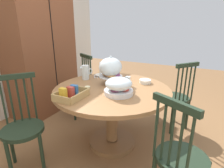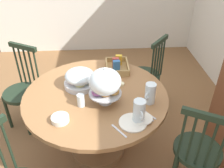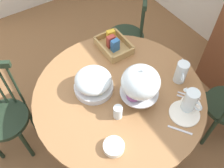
# 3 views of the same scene
# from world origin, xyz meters

# --- Properties ---
(ground_plane) EXTENTS (10.00, 10.00, 0.00)m
(ground_plane) POSITION_xyz_m (0.00, 0.00, 0.00)
(ground_plane) COLOR brown
(wooden_armoire) EXTENTS (1.18, 0.60, 1.96)m
(wooden_armoire) POSITION_xyz_m (0.48, 1.50, 0.98)
(wooden_armoire) COLOR brown
(wooden_armoire) RESTS_ON ground_plane
(dining_table) EXTENTS (1.32, 1.32, 0.74)m
(dining_table) POSITION_xyz_m (0.08, 0.01, 0.55)
(dining_table) COLOR olive
(dining_table) RESTS_ON ground_plane
(windsor_chair_near_window) EXTENTS (0.45, 0.45, 0.97)m
(windsor_chair_near_window) POSITION_xyz_m (-0.40, -0.82, 0.45)
(windsor_chair_near_window) COLOR #1E2D1E
(windsor_chair_near_window) RESTS_ON ground_plane
(windsor_chair_by_cabinet) EXTENTS (0.47, 0.47, 0.97)m
(windsor_chair_by_cabinet) POSITION_xyz_m (0.82, -0.60, 0.45)
(windsor_chair_by_cabinet) COLOR #1E2D1E
(windsor_chair_by_cabinet) RESTS_ON ground_plane
(windsor_chair_facing_door) EXTENTS (0.45, 0.45, 0.97)m
(windsor_chair_facing_door) POSITION_xyz_m (0.57, 0.83, 0.45)
(windsor_chair_facing_door) COLOR #1E2D1E
(windsor_chair_facing_door) RESTS_ON ground_plane
(windsor_chair_far_side) EXTENTS (0.47, 0.47, 0.97)m
(windsor_chair_far_side) POSITION_xyz_m (-0.65, 0.63, 0.45)
(windsor_chair_far_side) COLOR #1E2D1E
(windsor_chair_far_side) RESTS_ON ground_plane
(pastry_stand_with_dome) EXTENTS (0.28, 0.28, 0.34)m
(pastry_stand_with_dome) POSITION_xyz_m (0.21, 0.09, 0.94)
(pastry_stand_with_dome) COLOR silver
(pastry_stand_with_dome) RESTS_ON dining_table
(fruit_platter_covered) EXTENTS (0.30, 0.30, 0.18)m
(fruit_platter_covered) POSITION_xyz_m (-0.05, -0.14, 0.83)
(fruit_platter_covered) COLOR silver
(fruit_platter_covered) RESTS_ON dining_table
(orange_juice_pitcher) EXTENTS (0.18, 0.10, 0.19)m
(orange_juice_pitcher) POSITION_xyz_m (0.47, 0.34, 0.83)
(orange_juice_pitcher) COLOR silver
(orange_juice_pitcher) RESTS_ON dining_table
(milk_pitcher) EXTENTS (0.15, 0.12, 0.19)m
(milk_pitcher) POSITION_xyz_m (0.24, 0.47, 0.83)
(milk_pitcher) COLOR silver
(milk_pitcher) RESTS_ON dining_table
(cereal_basket) EXTENTS (0.32, 0.24, 0.12)m
(cereal_basket) POSITION_xyz_m (-0.35, 0.24, 0.78)
(cereal_basket) COLOR tan
(cereal_basket) RESTS_ON dining_table
(china_plate_large) EXTENTS (0.22, 0.22, 0.01)m
(china_plate_large) POSITION_xyz_m (0.49, 0.29, 0.75)
(china_plate_large) COLOR white
(china_plate_large) RESTS_ON dining_table
(china_plate_small) EXTENTS (0.15, 0.15, 0.01)m
(china_plate_small) POSITION_xyz_m (0.46, 0.38, 0.76)
(china_plate_small) COLOR white
(china_plate_small) RESTS_ON china_plate_large
(cereal_bowl) EXTENTS (0.14, 0.14, 0.04)m
(cereal_bowl) POSITION_xyz_m (0.43, -0.27, 0.76)
(cereal_bowl) COLOR white
(cereal_bowl) RESTS_ON dining_table
(drinking_glass) EXTENTS (0.06, 0.06, 0.11)m
(drinking_glass) POSITION_xyz_m (0.25, -0.12, 0.80)
(drinking_glass) COLOR silver
(drinking_glass) RESTS_ON dining_table
(butter_dish) EXTENTS (0.06, 0.06, 0.02)m
(butter_dish) POSITION_xyz_m (-0.04, 0.25, 0.75)
(butter_dish) COLOR beige
(butter_dish) RESTS_ON dining_table
(table_knife) EXTENTS (0.15, 0.11, 0.01)m
(table_knife) POSITION_xyz_m (0.41, 0.41, 0.74)
(table_knife) COLOR silver
(table_knife) RESTS_ON dining_table
(dinner_fork) EXTENTS (0.15, 0.11, 0.01)m
(dinner_fork) POSITION_xyz_m (0.39, 0.43, 0.74)
(dinner_fork) COLOR silver
(dinner_fork) RESTS_ON dining_table
(soup_spoon) EXTENTS (0.15, 0.11, 0.01)m
(soup_spoon) POSITION_xyz_m (0.57, 0.18, 0.74)
(soup_spoon) COLOR silver
(soup_spoon) RESTS_ON dining_table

